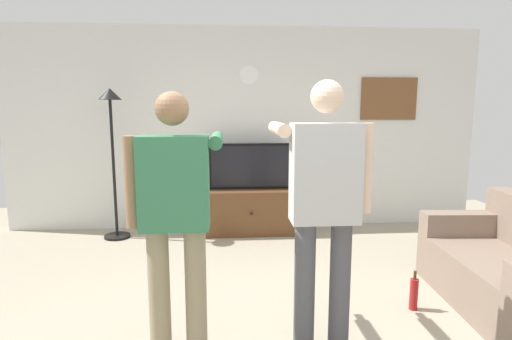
# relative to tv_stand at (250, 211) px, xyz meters

# --- Properties ---
(back_wall) EXTENTS (6.40, 0.10, 2.70)m
(back_wall) POSITION_rel_tv_stand_xyz_m (-0.04, 0.35, 1.06)
(back_wall) COLOR silver
(back_wall) RESTS_ON ground_plane
(tv_stand) EXTENTS (1.42, 0.51, 0.58)m
(tv_stand) POSITION_rel_tv_stand_xyz_m (0.00, 0.00, 0.00)
(tv_stand) COLOR brown
(tv_stand) RESTS_ON ground_plane
(television) EXTENTS (1.07, 0.07, 0.60)m
(television) POSITION_rel_tv_stand_xyz_m (0.00, 0.05, 0.59)
(television) COLOR black
(television) RESTS_ON tv_stand
(wall_clock) EXTENTS (0.25, 0.03, 0.25)m
(wall_clock) POSITION_rel_tv_stand_xyz_m (0.00, 0.29, 1.77)
(wall_clock) COLOR white
(framed_picture) EXTENTS (0.78, 0.04, 0.57)m
(framed_picture) POSITION_rel_tv_stand_xyz_m (1.92, 0.30, 1.47)
(framed_picture) COLOR brown
(floor_lamp) EXTENTS (0.32, 0.32, 1.87)m
(floor_lamp) POSITION_rel_tv_stand_xyz_m (-1.71, -0.10, 1.05)
(floor_lamp) COLOR black
(floor_lamp) RESTS_ON ground_plane
(person_standing_nearer_lamp) EXTENTS (0.61, 0.78, 1.73)m
(person_standing_nearer_lamp) POSITION_rel_tv_stand_xyz_m (-0.63, -2.62, 0.70)
(person_standing_nearer_lamp) COLOR gray
(person_standing_nearer_lamp) RESTS_ON ground_plane
(person_standing_nearer_couch) EXTENTS (0.62, 0.78, 1.80)m
(person_standing_nearer_couch) POSITION_rel_tv_stand_xyz_m (0.33, -2.62, 0.74)
(person_standing_nearer_couch) COLOR #4C4C51
(person_standing_nearer_couch) RESTS_ON ground_plane
(beverage_bottle) EXTENTS (0.07, 0.07, 0.33)m
(beverage_bottle) POSITION_rel_tv_stand_xyz_m (1.20, -2.17, -0.16)
(beverage_bottle) COLOR maroon
(beverage_bottle) RESTS_ON ground_plane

